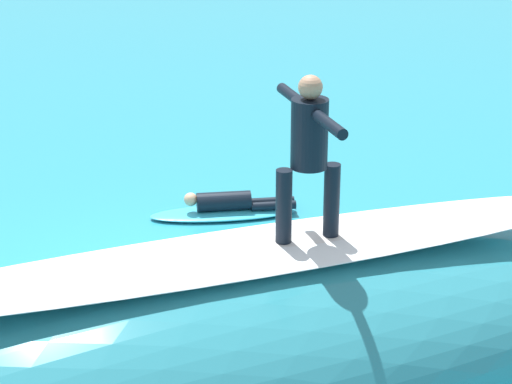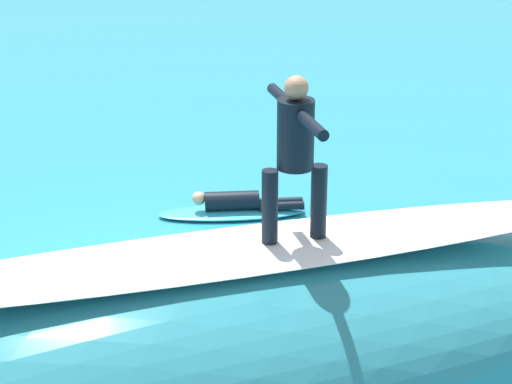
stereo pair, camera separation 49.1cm
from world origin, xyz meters
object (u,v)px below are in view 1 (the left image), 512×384
Objects in this scene: surfboard_riding at (307,242)px; surfboard_paddling at (224,213)px; surfer_paddling at (232,202)px; surfer_riding at (309,146)px.

surfboard_riding is 5.19m from surfboard_paddling.
surfboard_paddling is 0.21m from surfer_paddling.
surfer_paddling is (-0.03, -4.87, -2.49)m from surfer_riding.
surfboard_riding is at bearing 91.45° from surfer_paddling.
surfer_paddling is at bearing -99.08° from surfer_riding.
surfer_paddling reaches higher than surfboard_paddling.
surfer_riding reaches higher than surfer_paddling.
surfboard_riding is at bearing 92.85° from surfboard_paddling.
surfer_riding is 5.47m from surfer_paddling.
surfer_riding is 0.71× the size of surfboard_paddling.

